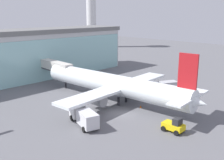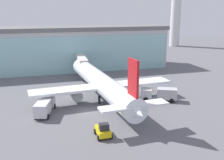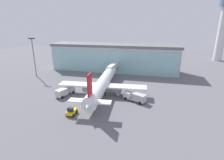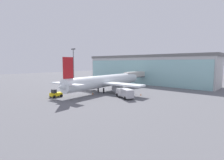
{
  "view_description": "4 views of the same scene",
  "coord_description": "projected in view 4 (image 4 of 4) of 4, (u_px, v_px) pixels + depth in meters",
  "views": [
    {
      "loc": [
        -31.81,
        -30.46,
        17.34
      ],
      "look_at": [
        4.32,
        6.75,
        4.2
      ],
      "focal_mm": 42.0,
      "sensor_mm": 36.0,
      "label": 1
    },
    {
      "loc": [
        -7.42,
        -45.46,
        18.33
      ],
      "look_at": [
        6.1,
        5.8,
        4.04
      ],
      "focal_mm": 42.0,
      "sensor_mm": 36.0,
      "label": 2
    },
    {
      "loc": [
        21.09,
        -47.69,
        22.95
      ],
      "look_at": [
        6.6,
        7.35,
        4.47
      ],
      "focal_mm": 28.0,
      "sensor_mm": 36.0,
      "label": 3
    },
    {
      "loc": [
        45.59,
        -35.57,
        9.87
      ],
      "look_at": [
        5.14,
        7.66,
        3.92
      ],
      "focal_mm": 28.0,
      "sensor_mm": 36.0,
      "label": 4
    }
  ],
  "objects": [
    {
      "name": "fuel_truck",
      "position": [
        125.0,
        93.0,
        48.59
      ],
      "size": [
        7.54,
        5.1,
        2.65
      ],
      "rotation": [
        0.0,
        0.0,
        2.7
      ],
      "color": "silver",
      "rests_on": "ground"
    },
    {
      "name": "jet_bridge",
      "position": [
        137.0,
        75.0,
        74.65
      ],
      "size": [
        2.65,
        14.46,
        5.96
      ],
      "rotation": [
        0.0,
        0.0,
        1.54
      ],
      "color": "beige",
      "rests_on": "ground"
    },
    {
      "name": "safety_cone_nose",
      "position": [
        93.0,
        94.0,
        54.12
      ],
      "size": [
        0.36,
        0.36,
        0.55
      ],
      "primitive_type": "cone",
      "color": "orange",
      "rests_on": "ground"
    },
    {
      "name": "safety_cone_wingtip",
      "position": [
        141.0,
        94.0,
        52.47
      ],
      "size": [
        0.36,
        0.36,
        0.55
      ],
      "primitive_type": "cone",
      "color": "orange",
      "rests_on": "ground"
    },
    {
      "name": "ground",
      "position": [
        85.0,
        92.0,
        57.83
      ],
      "size": [
        240.0,
        240.0,
        0.0
      ],
      "primitive_type": "plane",
      "color": "slate"
    },
    {
      "name": "catering_truck",
      "position": [
        73.0,
        86.0,
        63.43
      ],
      "size": [
        4.03,
        7.62,
        2.65
      ],
      "rotation": [
        0.0,
        0.0,
        1.31
      ],
      "color": "silver",
      "rests_on": "ground"
    },
    {
      "name": "apron_light_mast",
      "position": [
        73.0,
        62.0,
        91.44
      ],
      "size": [
        3.2,
        0.4,
        17.08
      ],
      "color": "#59595E",
      "rests_on": "ground"
    },
    {
      "name": "terminal_building",
      "position": [
        145.0,
        69.0,
        83.81
      ],
      "size": [
        63.46,
        14.59,
        13.32
      ],
      "rotation": [
        0.0,
        0.0,
        0.03
      ],
      "color": "#BCBCBC",
      "rests_on": "ground"
    },
    {
      "name": "baggage_cart",
      "position": [
        120.0,
        95.0,
        50.3
      ],
      "size": [
        3.22,
        2.88,
        1.5
      ],
      "rotation": [
        0.0,
        0.0,
        5.7
      ],
      "color": "gray",
      "rests_on": "ground"
    },
    {
      "name": "airplane",
      "position": [
        105.0,
        81.0,
        58.99
      ],
      "size": [
        29.62,
        38.53,
        11.3
      ],
      "rotation": [
        0.0,
        0.0,
        1.67
      ],
      "color": "white",
      "rests_on": "ground"
    },
    {
      "name": "pushback_tug",
      "position": [
        56.0,
        94.0,
        49.67
      ],
      "size": [
        2.24,
        3.25,
        2.3
      ],
      "rotation": [
        0.0,
        0.0,
        1.6
      ],
      "color": "yellow",
      "rests_on": "ground"
    }
  ]
}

